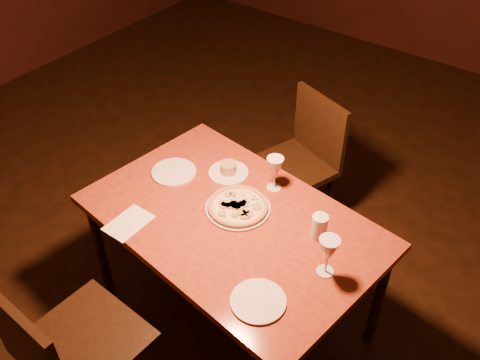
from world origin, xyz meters
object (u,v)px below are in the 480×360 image
Objects in this scene: dining_table at (233,229)px; chair_far at (301,158)px; chair_near at (68,348)px; pizza_plate at (238,206)px.

chair_far is at bearing 106.27° from dining_table.
chair_near is at bearing -96.04° from dining_table.
dining_table is at bearing -74.42° from pizza_plate.
chair_far reaches higher than pizza_plate.
chair_near is (-0.19, -0.79, -0.12)m from dining_table.
chair_near is 1.08× the size of chair_far.
chair_far is 2.85× the size of pizza_plate.
pizza_plate is at bearing 81.64° from chair_near.
dining_table is 0.83m from chair_near.
pizza_plate reaches higher than dining_table.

